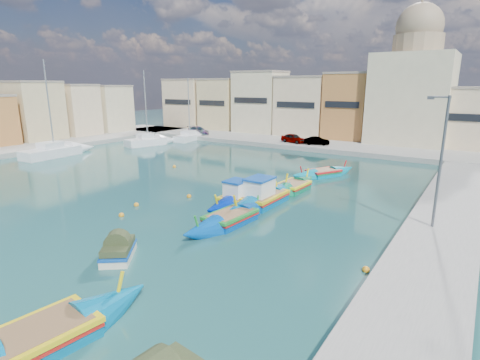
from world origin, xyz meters
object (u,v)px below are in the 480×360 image
Objects in this scene: church_block at (413,86)px; luzzu_turquoise_cabin at (263,199)px; quay_street_lamp at (440,162)px; tender_near at (118,251)px; luzzu_green at (293,188)px; luzzu_cyan_mid at (324,174)px; luzzu_blue_cabin at (240,199)px; yacht_mid at (66,151)px; yacht_midnorth at (156,141)px; luzzu_cyan_south at (42,339)px; luzzu_blue_south at (231,219)px; yacht_north at (194,137)px.

luzzu_turquoise_cabin is (-3.67, -34.44, -8.02)m from church_block.
church_block is 1.89× the size of luzzu_turquoise_cabin.
quay_street_lamp is 18.07m from tender_near.
luzzu_cyan_mid is at bearing 87.85° from luzzu_green.
quay_street_lamp is at bearing 43.72° from tender_near.
yacht_mid reaches higher than luzzu_blue_cabin.
tender_near is (-1.89, -16.21, 0.13)m from luzzu_green.
tender_near is 0.25× the size of yacht_midnorth.
luzzu_cyan_south is 0.77× the size of yacht_midnorth.
luzzu_blue_cabin is 1.05× the size of luzzu_green.
luzzu_blue_south is 0.84× the size of yacht_north.
yacht_mid is at bearing -103.50° from yacht_north.
church_block is 1.85× the size of yacht_north.
yacht_mid is (-32.56, 21.36, 0.20)m from luzzu_cyan_south.
luzzu_turquoise_cabin is at bearing -96.08° from church_block.
yacht_midnorth reaches higher than quay_street_lamp.
luzzu_blue_south is at bearing -155.26° from quay_street_lamp.
church_block is 2.39× the size of quay_street_lamp.
luzzu_cyan_mid is 15.31m from luzzu_blue_south.
luzzu_blue_south is 0.77× the size of yacht_midnorth.
luzzu_turquoise_cabin is at bearing 82.07° from tender_near.
luzzu_turquoise_cabin is 1.32× the size of luzzu_green.
luzzu_blue_cabin is at bearing 89.28° from tender_near.
luzzu_green is 16.32m from tender_near.
tender_near is 0.23× the size of yacht_mid.
luzzu_cyan_south is at bearing -55.53° from yacht_north.
yacht_north is 19.86m from yacht_mid.
luzzu_cyan_south is (1.39, -22.00, 0.03)m from luzzu_green.
luzzu_cyan_mid is 0.67× the size of yacht_midnorth.
luzzu_blue_cabin is at bearing -32.87° from yacht_midnorth.
luzzu_cyan_mid is 28.31m from luzzu_cyan_south.
yacht_north reaches higher than luzzu_green.
yacht_mid is (-4.64, -19.31, 0.08)m from yacht_north.
tender_near is at bearing -136.28° from quay_street_lamp.
quay_street_lamp is at bearing 5.86° from luzzu_blue_cabin.
yacht_midnorth is (-27.79, 11.51, 0.19)m from luzzu_green.
luzzu_turquoise_cabin is at bearing 29.72° from luzzu_blue_cabin.
church_block is 35.55m from luzzu_turquoise_cabin.
church_block is at bearing 41.52° from yacht_mid.
luzzu_turquoise_cabin is 3.51× the size of tender_near.
church_block reaches higher than tender_near.
luzzu_green is at bearing -35.13° from yacht_north.
yacht_north is 7.27m from yacht_midnorth.
church_block is 1.55× the size of yacht_mid.
yacht_midnorth is (-28.03, 5.23, 0.21)m from luzzu_cyan_mid.
church_block is at bearing 81.67° from luzzu_blue_cabin.
luzzu_blue_south is at bearing -15.05° from yacht_mid.
luzzu_cyan_south is at bearing -117.77° from quay_street_lamp.
luzzu_turquoise_cabin is at bearing 95.35° from luzzu_cyan_south.
luzzu_blue_cabin reaches higher than tender_near.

